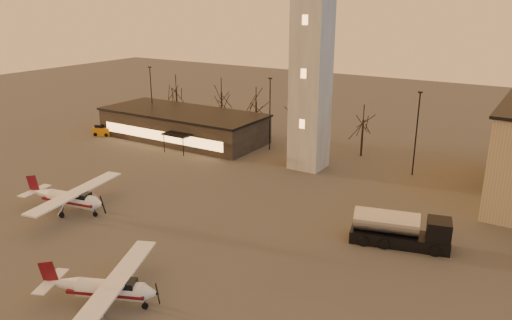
# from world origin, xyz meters

# --- Properties ---
(ground) EXTENTS (220.00, 220.00, 0.00)m
(ground) POSITION_xyz_m (0.00, 0.00, 0.00)
(ground) COLOR #3E3C3A
(ground) RESTS_ON ground
(control_tower) EXTENTS (6.80, 6.80, 32.60)m
(control_tower) POSITION_xyz_m (0.00, 30.00, 16.33)
(control_tower) COLOR gray
(control_tower) RESTS_ON ground
(terminal) EXTENTS (25.40, 12.20, 4.30)m
(terminal) POSITION_xyz_m (-21.99, 31.98, 2.16)
(terminal) COLOR black
(terminal) RESTS_ON ground
(light_poles) EXTENTS (58.50, 12.25, 10.14)m
(light_poles) POSITION_xyz_m (0.50, 31.00, 5.41)
(light_poles) COLOR black
(light_poles) RESTS_ON ground
(tree_row) EXTENTS (37.20, 9.20, 8.80)m
(tree_row) POSITION_xyz_m (-13.70, 39.16, 5.94)
(tree_row) COLOR black
(tree_row) RESTS_ON ground
(cessna_front) EXTENTS (9.07, 10.93, 3.12)m
(cessna_front) POSITION_xyz_m (2.07, -4.14, 1.07)
(cessna_front) COLOR silver
(cessna_front) RESTS_ON ground
(cessna_rear) EXTENTS (9.77, 12.29, 3.38)m
(cessna_rear) POSITION_xyz_m (-13.21, 4.92, 1.16)
(cessna_rear) COLOR white
(cessna_rear) RESTS_ON ground
(fuel_truck) EXTENTS (8.57, 4.30, 3.06)m
(fuel_truck) POSITION_xyz_m (15.97, 15.28, 1.21)
(fuel_truck) COLOR black
(fuel_truck) RESTS_ON ground
(service_cart) EXTENTS (3.09, 2.47, 1.74)m
(service_cart) POSITION_xyz_m (-34.05, 26.98, 0.67)
(service_cart) COLOR orange
(service_cart) RESTS_ON ground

